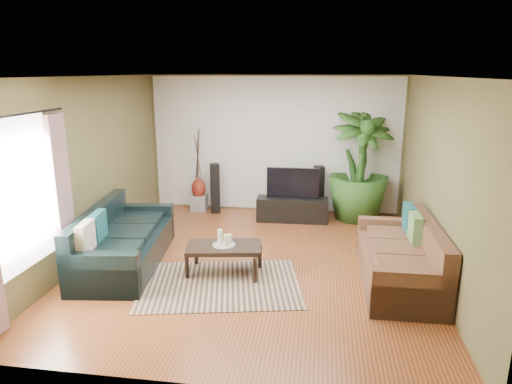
% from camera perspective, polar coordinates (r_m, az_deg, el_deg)
% --- Properties ---
extents(floor, '(5.50, 5.50, 0.00)m').
position_cam_1_polar(floor, '(6.86, -0.24, -8.94)').
color(floor, brown).
rests_on(floor, ground).
extents(ceiling, '(5.50, 5.50, 0.00)m').
position_cam_1_polar(ceiling, '(6.27, -0.27, 14.24)').
color(ceiling, white).
rests_on(ceiling, ground).
extents(wall_back, '(5.00, 0.00, 5.00)m').
position_cam_1_polar(wall_back, '(9.11, 2.33, 5.92)').
color(wall_back, brown).
rests_on(wall_back, ground).
extents(wall_front, '(5.00, 0.00, 5.00)m').
position_cam_1_polar(wall_front, '(3.85, -6.41, -6.88)').
color(wall_front, brown).
rests_on(wall_front, ground).
extents(wall_left, '(0.00, 5.50, 5.50)m').
position_cam_1_polar(wall_left, '(7.23, -20.27, 2.63)').
color(wall_left, brown).
rests_on(wall_left, ground).
extents(wall_right, '(0.00, 5.50, 5.50)m').
position_cam_1_polar(wall_right, '(6.55, 21.91, 1.27)').
color(wall_right, brown).
rests_on(wall_right, ground).
extents(backwall_panel, '(4.90, 0.00, 4.90)m').
position_cam_1_polar(backwall_panel, '(9.10, 2.33, 5.91)').
color(backwall_panel, white).
rests_on(backwall_panel, ground).
extents(window_pane, '(0.00, 1.80, 1.80)m').
position_cam_1_polar(window_pane, '(5.89, -27.42, -0.27)').
color(window_pane, white).
rests_on(window_pane, ground).
extents(curtain_far, '(0.08, 0.35, 2.20)m').
position_cam_1_polar(curtain_far, '(6.53, -23.05, -0.70)').
color(curtain_far, gray).
rests_on(curtain_far, ground).
extents(curtain_rod, '(0.03, 1.90, 0.03)m').
position_cam_1_polar(curtain_rod, '(5.72, -28.09, 8.44)').
color(curtain_rod, black).
rests_on(curtain_rod, ground).
extents(sofa_left, '(1.26, 2.40, 0.85)m').
position_cam_1_polar(sofa_left, '(6.98, -16.06, -5.36)').
color(sofa_left, black).
rests_on(sofa_left, floor).
extents(sofa_right, '(0.94, 2.07, 0.85)m').
position_cam_1_polar(sofa_right, '(6.42, 17.45, -7.28)').
color(sofa_right, brown).
rests_on(sofa_right, floor).
extents(area_rug, '(2.37, 1.89, 0.01)m').
position_cam_1_polar(area_rug, '(6.25, -4.52, -11.41)').
color(area_rug, tan).
rests_on(area_rug, floor).
extents(coffee_table, '(1.10, 0.72, 0.42)m').
position_cam_1_polar(coffee_table, '(6.49, -4.00, -8.40)').
color(coffee_table, black).
rests_on(coffee_table, floor).
extents(candle_tray, '(0.32, 0.32, 0.01)m').
position_cam_1_polar(candle_tray, '(6.41, -4.03, -6.61)').
color(candle_tray, gray).
rests_on(candle_tray, coffee_table).
extents(candle_tall, '(0.07, 0.07, 0.21)m').
position_cam_1_polar(candle_tall, '(6.41, -4.52, -5.57)').
color(candle_tall, '#EDE3C8').
rests_on(candle_tall, candle_tray).
extents(candle_mid, '(0.07, 0.07, 0.16)m').
position_cam_1_polar(candle_mid, '(6.33, -3.77, -6.04)').
color(candle_mid, beige).
rests_on(candle_mid, candle_tray).
extents(candle_short, '(0.07, 0.07, 0.13)m').
position_cam_1_polar(candle_short, '(6.42, -3.32, -5.86)').
color(candle_short, silver).
rests_on(candle_short, candle_tray).
extents(tv_stand, '(1.35, 0.44, 0.45)m').
position_cam_1_polar(tv_stand, '(8.69, 4.56, -2.19)').
color(tv_stand, black).
rests_on(tv_stand, floor).
extents(television, '(0.98, 0.05, 0.58)m').
position_cam_1_polar(television, '(8.58, 4.64, 1.13)').
color(television, black).
rests_on(television, tv_stand).
extents(speaker_left, '(0.23, 0.25, 1.00)m').
position_cam_1_polar(speaker_left, '(9.16, -5.15, 0.46)').
color(speaker_left, black).
rests_on(speaker_left, floor).
extents(speaker_right, '(0.22, 0.23, 0.99)m').
position_cam_1_polar(speaker_right, '(9.00, 7.83, 0.11)').
color(speaker_right, black).
rests_on(speaker_right, floor).
extents(potted_plant, '(1.47, 1.47, 2.07)m').
position_cam_1_polar(potted_plant, '(8.80, 12.80, 3.14)').
color(potted_plant, '#26501A').
rests_on(potted_plant, floor).
extents(plant_pot, '(0.38, 0.38, 0.30)m').
position_cam_1_polar(plant_pot, '(9.02, 12.48, -2.37)').
color(plant_pot, black).
rests_on(plant_pot, floor).
extents(pedestal, '(0.34, 0.34, 0.32)m').
position_cam_1_polar(pedestal, '(9.41, -7.12, -1.33)').
color(pedestal, gray).
rests_on(pedestal, floor).
extents(vase, '(0.29, 0.29, 0.41)m').
position_cam_1_polar(vase, '(9.33, -7.18, 0.46)').
color(vase, maroon).
rests_on(vase, pedestal).
extents(side_table, '(0.59, 0.59, 0.50)m').
position_cam_1_polar(side_table, '(7.79, -16.39, -4.60)').
color(side_table, brown).
rests_on(side_table, floor).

